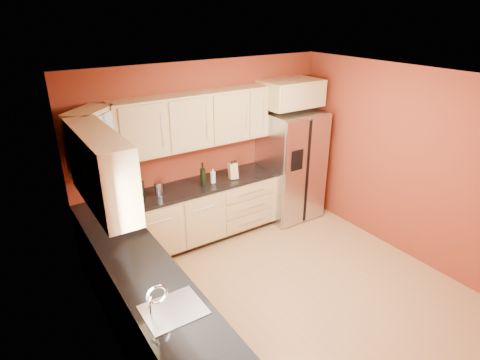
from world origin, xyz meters
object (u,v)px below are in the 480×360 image
object	(u,v)px
soap_dispenser	(213,176)
wine_bottle_a	(141,187)
knife_block	(233,171)
refrigerator	(290,165)
canister_left	(159,189)

from	to	relation	value
soap_dispenser	wine_bottle_a	bearing A→B (deg)	176.17
wine_bottle_a	knife_block	size ratio (longest dim) A/B	1.39
refrigerator	wine_bottle_a	xyz separation A→B (m)	(-2.48, 0.08, 0.19)
refrigerator	soap_dispenser	xyz separation A→B (m)	(-1.44, 0.01, 0.14)
refrigerator	knife_block	xyz separation A→B (m)	(-1.11, -0.01, 0.15)
wine_bottle_a	soap_dispenser	size ratio (longest dim) A/B	1.55
refrigerator	knife_block	size ratio (longest dim) A/B	7.53
canister_left	knife_block	xyz separation A→B (m)	(1.15, -0.07, 0.03)
canister_left	wine_bottle_a	distance (m)	0.24
knife_block	soap_dispenser	bearing A→B (deg)	-173.64
canister_left	wine_bottle_a	size ratio (longest dim) A/B	0.56
wine_bottle_a	knife_block	xyz separation A→B (m)	(1.37, -0.09, -0.05)
wine_bottle_a	soap_dispenser	distance (m)	1.05
canister_left	knife_block	size ratio (longest dim) A/B	0.78
refrigerator	canister_left	world-z (taller)	refrigerator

